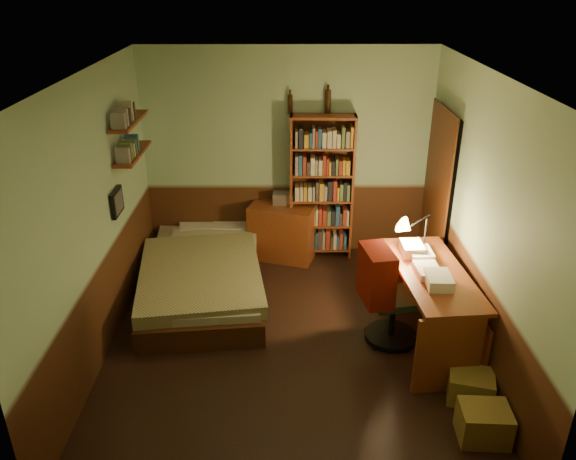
{
  "coord_description": "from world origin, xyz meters",
  "views": [
    {
      "loc": [
        -0.03,
        -4.63,
        3.39
      ],
      "look_at": [
        0.0,
        0.25,
        1.1
      ],
      "focal_mm": 35.0,
      "sensor_mm": 36.0,
      "label": 1
    }
  ],
  "objects_px": {
    "bookshelf": "(322,189)",
    "desk_lamp": "(427,220)",
    "office_chair": "(394,297)",
    "dresser": "(282,233)",
    "cardboard_box_a": "(484,423)",
    "bed": "(203,264)",
    "mini_stereo": "(283,198)",
    "cardboard_box_b": "(470,387)",
    "desk": "(429,307)"
  },
  "relations": [
    {
      "from": "bookshelf",
      "to": "desk_lamp",
      "type": "bearing_deg",
      "value": -54.32
    },
    {
      "from": "office_chair",
      "to": "dresser",
      "type": "bearing_deg",
      "value": 112.28
    },
    {
      "from": "office_chair",
      "to": "cardboard_box_a",
      "type": "xyz_separation_m",
      "value": [
        0.5,
        -1.32,
        -0.34
      ]
    },
    {
      "from": "dresser",
      "to": "bookshelf",
      "type": "bearing_deg",
      "value": 26.5
    },
    {
      "from": "bookshelf",
      "to": "bed",
      "type": "bearing_deg",
      "value": -145.34
    },
    {
      "from": "mini_stereo",
      "to": "cardboard_box_b",
      "type": "height_order",
      "value": "mini_stereo"
    },
    {
      "from": "desk",
      "to": "office_chair",
      "type": "height_order",
      "value": "office_chair"
    },
    {
      "from": "desk",
      "to": "desk_lamp",
      "type": "bearing_deg",
      "value": 84.45
    },
    {
      "from": "desk_lamp",
      "to": "bed",
      "type": "bearing_deg",
      "value": -170.91
    },
    {
      "from": "bed",
      "to": "cardboard_box_b",
      "type": "bearing_deg",
      "value": -41.42
    },
    {
      "from": "bookshelf",
      "to": "cardboard_box_a",
      "type": "xyz_separation_m",
      "value": [
        1.11,
        -3.15,
        -0.77
      ]
    },
    {
      "from": "bed",
      "to": "dresser",
      "type": "xyz_separation_m",
      "value": [
        0.89,
        0.79,
        0.01
      ]
    },
    {
      "from": "bed",
      "to": "desk_lamp",
      "type": "xyz_separation_m",
      "value": [
        2.33,
        -0.55,
        0.79
      ]
    },
    {
      "from": "desk_lamp",
      "to": "office_chair",
      "type": "bearing_deg",
      "value": -107.86
    },
    {
      "from": "bed",
      "to": "desk_lamp",
      "type": "bearing_deg",
      "value": -18.79
    },
    {
      "from": "bookshelf",
      "to": "cardboard_box_b",
      "type": "relative_size",
      "value": 4.92
    },
    {
      "from": "bookshelf",
      "to": "desk",
      "type": "relative_size",
      "value": 1.23
    },
    {
      "from": "mini_stereo",
      "to": "desk_lamp",
      "type": "height_order",
      "value": "desk_lamp"
    },
    {
      "from": "mini_stereo",
      "to": "cardboard_box_a",
      "type": "distance_m",
      "value": 3.61
    },
    {
      "from": "bed",
      "to": "cardboard_box_b",
      "type": "height_order",
      "value": "bed"
    },
    {
      "from": "bed",
      "to": "cardboard_box_a",
      "type": "relative_size",
      "value": 6.01
    },
    {
      "from": "bed",
      "to": "mini_stereo",
      "type": "bearing_deg",
      "value": 39.88
    },
    {
      "from": "bed",
      "to": "mini_stereo",
      "type": "xyz_separation_m",
      "value": [
        0.91,
        0.92,
        0.43
      ]
    },
    {
      "from": "desk",
      "to": "desk_lamp",
      "type": "relative_size",
      "value": 2.18
    },
    {
      "from": "dresser",
      "to": "cardboard_box_b",
      "type": "relative_size",
      "value": 2.14
    },
    {
      "from": "desk_lamp",
      "to": "cardboard_box_b",
      "type": "height_order",
      "value": "desk_lamp"
    },
    {
      "from": "mini_stereo",
      "to": "office_chair",
      "type": "xyz_separation_m",
      "value": [
        1.08,
        -1.87,
        -0.29
      ]
    },
    {
      "from": "cardboard_box_a",
      "to": "mini_stereo",
      "type": "bearing_deg",
      "value": 116.37
    },
    {
      "from": "cardboard_box_b",
      "to": "bookshelf",
      "type": "bearing_deg",
      "value": 112.74
    },
    {
      "from": "mini_stereo",
      "to": "cardboard_box_b",
      "type": "relative_size",
      "value": 0.69
    },
    {
      "from": "desk",
      "to": "cardboard_box_b",
      "type": "relative_size",
      "value": 3.99
    },
    {
      "from": "desk_lamp",
      "to": "cardboard_box_b",
      "type": "relative_size",
      "value": 1.83
    },
    {
      "from": "desk_lamp",
      "to": "office_chair",
      "type": "relative_size",
      "value": 0.7
    },
    {
      "from": "desk_lamp",
      "to": "cardboard_box_a",
      "type": "relative_size",
      "value": 1.76
    },
    {
      "from": "bed",
      "to": "cardboard_box_a",
      "type": "distance_m",
      "value": 3.37
    },
    {
      "from": "office_chair",
      "to": "mini_stereo",
      "type": "bearing_deg",
      "value": 110.05
    },
    {
      "from": "desk_lamp",
      "to": "dresser",
      "type": "bearing_deg",
      "value": 159.38
    },
    {
      "from": "dresser",
      "to": "desk_lamp",
      "type": "relative_size",
      "value": 1.17
    },
    {
      "from": "cardboard_box_a",
      "to": "desk",
      "type": "bearing_deg",
      "value": 97.33
    },
    {
      "from": "dresser",
      "to": "mini_stereo",
      "type": "height_order",
      "value": "mini_stereo"
    },
    {
      "from": "bed",
      "to": "cardboard_box_a",
      "type": "xyz_separation_m",
      "value": [
        2.49,
        -2.27,
        -0.2
      ]
    },
    {
      "from": "dresser",
      "to": "cardboard_box_b",
      "type": "xyz_separation_m",
      "value": [
        1.63,
        -2.62,
        -0.22
      ]
    },
    {
      "from": "desk",
      "to": "desk_lamp",
      "type": "xyz_separation_m",
      "value": [
        0.0,
        0.44,
        0.74
      ]
    },
    {
      "from": "bookshelf",
      "to": "desk_lamp",
      "type": "xyz_separation_m",
      "value": [
        0.95,
        -1.43,
        0.22
      ]
    },
    {
      "from": "dresser",
      "to": "cardboard_box_b",
      "type": "distance_m",
      "value": 3.1
    },
    {
      "from": "dresser",
      "to": "desk",
      "type": "relative_size",
      "value": 0.54
    },
    {
      "from": "bed",
      "to": "office_chair",
      "type": "relative_size",
      "value": 2.37
    },
    {
      "from": "office_chair",
      "to": "bookshelf",
      "type": "bearing_deg",
      "value": 98.35
    },
    {
      "from": "bookshelf",
      "to": "office_chair",
      "type": "bearing_deg",
      "value": -69.42
    },
    {
      "from": "mini_stereo",
      "to": "bookshelf",
      "type": "height_order",
      "value": "bookshelf"
    }
  ]
}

